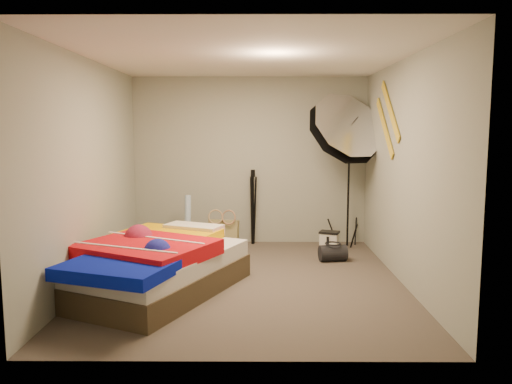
{
  "coord_description": "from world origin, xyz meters",
  "views": [
    {
      "loc": [
        0.14,
        -5.53,
        1.72
      ],
      "look_at": [
        0.1,
        0.6,
        0.95
      ],
      "focal_mm": 35.0,
      "sensor_mm": 36.0,
      "label": 1
    }
  ],
  "objects_px": {
    "tote_bag": "(223,235)",
    "wrapping_roll": "(188,223)",
    "camera_case": "(329,242)",
    "duffel_bag": "(333,253)",
    "photo_umbrella": "(344,132)",
    "bed": "(152,265)",
    "camera_tripod": "(253,202)"
  },
  "relations": [
    {
      "from": "tote_bag",
      "to": "photo_umbrella",
      "type": "height_order",
      "value": "photo_umbrella"
    },
    {
      "from": "wrapping_roll",
      "to": "duffel_bag",
      "type": "height_order",
      "value": "wrapping_roll"
    },
    {
      "from": "tote_bag",
      "to": "photo_umbrella",
      "type": "distance_m",
      "value": 2.25
    },
    {
      "from": "camera_tripod",
      "to": "duffel_bag",
      "type": "bearing_deg",
      "value": -43.28
    },
    {
      "from": "photo_umbrella",
      "to": "tote_bag",
      "type": "bearing_deg",
      "value": -178.4
    },
    {
      "from": "camera_case",
      "to": "duffel_bag",
      "type": "relative_size",
      "value": 0.72
    },
    {
      "from": "duffel_bag",
      "to": "photo_umbrella",
      "type": "distance_m",
      "value": 1.74
    },
    {
      "from": "wrapping_roll",
      "to": "camera_tripod",
      "type": "xyz_separation_m",
      "value": [
        0.93,
        0.37,
        0.25
      ]
    },
    {
      "from": "bed",
      "to": "photo_umbrella",
      "type": "relative_size",
      "value": 1.04
    },
    {
      "from": "tote_bag",
      "to": "duffel_bag",
      "type": "relative_size",
      "value": 1.23
    },
    {
      "from": "wrapping_roll",
      "to": "camera_tripod",
      "type": "relative_size",
      "value": 0.7
    },
    {
      "from": "camera_case",
      "to": "photo_umbrella",
      "type": "xyz_separation_m",
      "value": [
        0.19,
        0.08,
        1.56
      ]
    },
    {
      "from": "tote_bag",
      "to": "wrapping_roll",
      "type": "height_order",
      "value": "wrapping_roll"
    },
    {
      "from": "wrapping_roll",
      "to": "bed",
      "type": "relative_size",
      "value": 0.32
    },
    {
      "from": "duffel_bag",
      "to": "photo_umbrella",
      "type": "bearing_deg",
      "value": 63.64
    },
    {
      "from": "tote_bag",
      "to": "wrapping_roll",
      "type": "distance_m",
      "value": 0.54
    },
    {
      "from": "bed",
      "to": "tote_bag",
      "type": "bearing_deg",
      "value": 71.55
    },
    {
      "from": "camera_case",
      "to": "duffel_bag",
      "type": "xyz_separation_m",
      "value": [
        -0.04,
        -0.6,
        -0.02
      ]
    },
    {
      "from": "bed",
      "to": "photo_umbrella",
      "type": "height_order",
      "value": "photo_umbrella"
    },
    {
      "from": "tote_bag",
      "to": "camera_tripod",
      "type": "bearing_deg",
      "value": 52.01
    },
    {
      "from": "photo_umbrella",
      "to": "camera_tripod",
      "type": "distance_m",
      "value": 1.69
    },
    {
      "from": "tote_bag",
      "to": "camera_case",
      "type": "height_order",
      "value": "tote_bag"
    },
    {
      "from": "photo_umbrella",
      "to": "camera_tripod",
      "type": "xyz_separation_m",
      "value": [
        -1.29,
        0.32,
        -1.04
      ]
    },
    {
      "from": "duffel_bag",
      "to": "photo_umbrella",
      "type": "relative_size",
      "value": 0.15
    },
    {
      "from": "tote_bag",
      "to": "photo_umbrella",
      "type": "relative_size",
      "value": 0.18
    },
    {
      "from": "camera_tripod",
      "to": "bed",
      "type": "bearing_deg",
      "value": -114.95
    },
    {
      "from": "duffel_bag",
      "to": "camera_tripod",
      "type": "xyz_separation_m",
      "value": [
        -1.06,
        1.0,
        0.54
      ]
    },
    {
      "from": "wrapping_roll",
      "to": "camera_case",
      "type": "height_order",
      "value": "wrapping_roll"
    },
    {
      "from": "wrapping_roll",
      "to": "duffel_bag",
      "type": "bearing_deg",
      "value": -17.55
    },
    {
      "from": "duffel_bag",
      "to": "wrapping_roll",
      "type": "bearing_deg",
      "value": 154.11
    },
    {
      "from": "tote_bag",
      "to": "photo_umbrella",
      "type": "bearing_deg",
      "value": 12.24
    },
    {
      "from": "bed",
      "to": "camera_tripod",
      "type": "distance_m",
      "value": 2.51
    }
  ]
}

